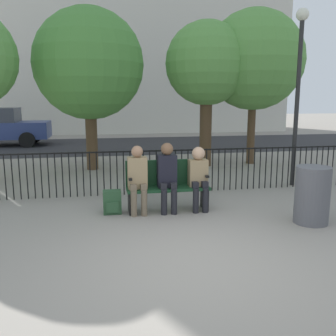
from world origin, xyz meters
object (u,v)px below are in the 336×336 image
object	(u,v)px
backpack	(112,202)
tree_1	(207,65)
seated_person_2	(199,174)
seated_person_0	(138,176)
tree_2	(254,60)
lamp_post	(299,73)
park_bench	(167,184)
tree_3	(89,65)
trash_bin	(312,195)
seated_person_1	(167,174)

from	to	relation	value
backpack	tree_1	distance (m)	5.92
seated_person_2	backpack	world-z (taller)	seated_person_2
seated_person_0	backpack	distance (m)	0.66
tree_2	lamp_post	distance (m)	3.03
seated_person_2	park_bench	bearing A→B (deg)	167.09
park_bench	tree_3	distance (m)	5.14
tree_2	seated_person_2	bearing A→B (deg)	-122.52
tree_2	trash_bin	xyz separation A→B (m)	(-1.23, -5.56, -2.67)
park_bench	tree_3	xyz separation A→B (m)	(-1.43, 4.29, 2.45)
backpack	lamp_post	size ratio (longest dim) A/B	0.11
seated_person_2	backpack	distance (m)	1.64
tree_3	trash_bin	xyz separation A→B (m)	(3.65, -5.45, -2.47)
seated_person_0	lamp_post	xyz separation A→B (m)	(3.83, 1.55, 1.92)
seated_person_1	trash_bin	bearing A→B (deg)	-24.87
backpack	seated_person_0	bearing A→B (deg)	-7.33
park_bench	seated_person_2	world-z (taller)	seated_person_2
seated_person_0	seated_person_2	size ratio (longest dim) A/B	1.04
tree_3	lamp_post	size ratio (longest dim) A/B	1.12
seated_person_0	tree_3	world-z (taller)	tree_3
seated_person_1	lamp_post	size ratio (longest dim) A/B	0.32
seated_person_1	tree_3	distance (m)	5.14
seated_person_0	seated_person_2	world-z (taller)	seated_person_0
seated_person_0	trash_bin	xyz separation A→B (m)	(2.77, -1.03, -0.21)
park_bench	seated_person_0	bearing A→B (deg)	-167.28
park_bench	backpack	size ratio (longest dim) A/B	3.57
tree_2	lamp_post	bearing A→B (deg)	-93.20
backpack	tree_2	size ratio (longest dim) A/B	0.09
park_bench	seated_person_0	distance (m)	0.60
park_bench	backpack	bearing A→B (deg)	-176.24
backpack	tree_2	xyz separation A→B (m)	(4.46, 4.47, 2.94)
seated_person_2	trash_bin	distance (m)	1.96
tree_1	tree_2	size ratio (longest dim) A/B	0.91
seated_person_0	tree_3	size ratio (longest dim) A/B	0.27
seated_person_1	tree_2	distance (m)	6.20
park_bench	tree_1	world-z (taller)	tree_1
lamp_post	seated_person_0	bearing A→B (deg)	-158.00
park_bench	seated_person_0	world-z (taller)	seated_person_0
backpack	tree_2	bearing A→B (deg)	45.06
tree_2	backpack	bearing A→B (deg)	-134.94
seated_person_0	backpack	size ratio (longest dim) A/B	2.89
park_bench	tree_1	xyz separation A→B (m)	(1.93, 4.25, 2.50)
seated_person_1	tree_1	world-z (taller)	tree_1
park_bench	seated_person_0	size ratio (longest dim) A/B	1.23
backpack	tree_3	distance (m)	5.16
park_bench	lamp_post	size ratio (longest dim) A/B	0.38
seated_person_2	tree_3	xyz separation A→B (m)	(-1.99, 4.41, 2.27)
park_bench	seated_person_1	xyz separation A→B (m)	(-0.02, -0.12, 0.22)
park_bench	tree_2	xyz separation A→B (m)	(3.44, 4.40, 2.66)
tree_2	tree_3	xyz separation A→B (m)	(-4.87, -0.11, -0.20)
tree_2	trash_bin	distance (m)	6.29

